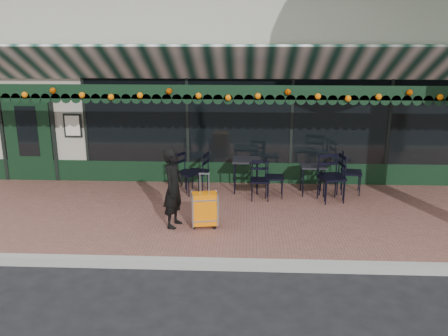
{
  "coord_description": "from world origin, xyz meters",
  "views": [
    {
      "loc": [
        0.35,
        -6.81,
        3.54
      ],
      "look_at": [
        -0.04,
        1.6,
        1.17
      ],
      "focal_mm": 38.0,
      "sensor_mm": 36.0,
      "label": 1
    }
  ],
  "objects_px": {
    "cafe_table_a": "(313,168)",
    "chair_b_left": "(197,172)",
    "cafe_table_b": "(246,162)",
    "chair_a_front": "(332,178)",
    "woman": "(174,188)",
    "chair_a_left": "(332,177)",
    "chair_a_right": "(351,173)",
    "chair_b_right": "(274,178)",
    "chair_b_front": "(260,181)",
    "suitcase": "(205,209)",
    "chair_solo": "(187,173)"
  },
  "relations": [
    {
      "from": "woman",
      "to": "chair_b_right",
      "type": "xyz_separation_m",
      "value": [
        1.91,
        1.75,
        -0.3
      ]
    },
    {
      "from": "chair_a_left",
      "to": "chair_a_right",
      "type": "height_order",
      "value": "chair_a_left"
    },
    {
      "from": "cafe_table_b",
      "to": "chair_b_left",
      "type": "bearing_deg",
      "value": -173.08
    },
    {
      "from": "chair_a_left",
      "to": "chair_b_right",
      "type": "xyz_separation_m",
      "value": [
        -1.22,
        0.07,
        -0.06
      ]
    },
    {
      "from": "cafe_table_a",
      "to": "cafe_table_b",
      "type": "height_order",
      "value": "cafe_table_b"
    },
    {
      "from": "chair_b_left",
      "to": "chair_a_front",
      "type": "bearing_deg",
      "value": 93.91
    },
    {
      "from": "chair_a_front",
      "to": "chair_a_right",
      "type": "bearing_deg",
      "value": 31.05
    },
    {
      "from": "chair_a_left",
      "to": "chair_solo",
      "type": "height_order",
      "value": "chair_a_left"
    },
    {
      "from": "chair_a_left",
      "to": "chair_a_front",
      "type": "xyz_separation_m",
      "value": [
        -0.04,
        -0.18,
        0.01
      ]
    },
    {
      "from": "chair_a_left",
      "to": "chair_a_front",
      "type": "height_order",
      "value": "chair_a_front"
    },
    {
      "from": "woman",
      "to": "suitcase",
      "type": "bearing_deg",
      "value": -78.87
    },
    {
      "from": "chair_a_front",
      "to": "chair_b_front",
      "type": "relative_size",
      "value": 1.21
    },
    {
      "from": "suitcase",
      "to": "chair_b_front",
      "type": "height_order",
      "value": "suitcase"
    },
    {
      "from": "chair_a_left",
      "to": "chair_b_left",
      "type": "distance_m",
      "value": 2.93
    },
    {
      "from": "woman",
      "to": "chair_b_left",
      "type": "distance_m",
      "value": 2.02
    },
    {
      "from": "chair_solo",
      "to": "cafe_table_a",
      "type": "bearing_deg",
      "value": -58.29
    },
    {
      "from": "cafe_table_b",
      "to": "chair_a_right",
      "type": "distance_m",
      "value": 2.33
    },
    {
      "from": "woman",
      "to": "chair_b_front",
      "type": "relative_size",
      "value": 1.77
    },
    {
      "from": "cafe_table_b",
      "to": "chair_a_front",
      "type": "distance_m",
      "value": 1.9
    },
    {
      "from": "cafe_table_a",
      "to": "chair_b_left",
      "type": "relative_size",
      "value": 0.73
    },
    {
      "from": "chair_solo",
      "to": "chair_b_front",
      "type": "bearing_deg",
      "value": -71.87
    },
    {
      "from": "chair_b_left",
      "to": "chair_solo",
      "type": "relative_size",
      "value": 1.0
    },
    {
      "from": "woman",
      "to": "cafe_table_b",
      "type": "xyz_separation_m",
      "value": [
        1.3,
        2.12,
        -0.07
      ]
    },
    {
      "from": "woman",
      "to": "chair_a_left",
      "type": "bearing_deg",
      "value": -47.09
    },
    {
      "from": "suitcase",
      "to": "chair_a_left",
      "type": "relative_size",
      "value": 1.05
    },
    {
      "from": "cafe_table_a",
      "to": "chair_a_right",
      "type": "distance_m",
      "value": 0.87
    },
    {
      "from": "chair_a_front",
      "to": "chair_b_front",
      "type": "distance_m",
      "value": 1.49
    },
    {
      "from": "chair_a_front",
      "to": "chair_solo",
      "type": "relative_size",
      "value": 1.1
    },
    {
      "from": "suitcase",
      "to": "chair_b_left",
      "type": "bearing_deg",
      "value": 89.56
    },
    {
      "from": "cafe_table_b",
      "to": "woman",
      "type": "bearing_deg",
      "value": -121.65
    },
    {
      "from": "woman",
      "to": "cafe_table_b",
      "type": "distance_m",
      "value": 2.49
    },
    {
      "from": "woman",
      "to": "chair_a_left",
      "type": "relative_size",
      "value": 1.5
    },
    {
      "from": "chair_b_front",
      "to": "chair_solo",
      "type": "relative_size",
      "value": 0.91
    },
    {
      "from": "chair_a_right",
      "to": "chair_b_front",
      "type": "bearing_deg",
      "value": 113.52
    },
    {
      "from": "cafe_table_a",
      "to": "chair_a_front",
      "type": "distance_m",
      "value": 0.58
    },
    {
      "from": "chair_a_left",
      "to": "chair_b_front",
      "type": "relative_size",
      "value": 1.18
    },
    {
      "from": "chair_b_left",
      "to": "chair_b_front",
      "type": "distance_m",
      "value": 1.45
    },
    {
      "from": "chair_a_front",
      "to": "chair_b_right",
      "type": "distance_m",
      "value": 1.21
    },
    {
      "from": "chair_b_left",
      "to": "chair_b_front",
      "type": "relative_size",
      "value": 1.1
    },
    {
      "from": "chair_b_left",
      "to": "cafe_table_b",
      "type": "bearing_deg",
      "value": 110.41
    },
    {
      "from": "chair_b_left",
      "to": "chair_b_right",
      "type": "xyz_separation_m",
      "value": [
        1.69,
        -0.24,
        -0.03
      ]
    },
    {
      "from": "cafe_table_a",
      "to": "suitcase",
      "type": "bearing_deg",
      "value": -137.72
    },
    {
      "from": "cafe_table_b",
      "to": "chair_solo",
      "type": "relative_size",
      "value": 0.81
    },
    {
      "from": "woman",
      "to": "chair_solo",
      "type": "distance_m",
      "value": 1.9
    },
    {
      "from": "chair_b_left",
      "to": "chair_a_right",
      "type": "bearing_deg",
      "value": 104.76
    },
    {
      "from": "chair_a_right",
      "to": "chair_b_right",
      "type": "distance_m",
      "value": 1.74
    },
    {
      "from": "woman",
      "to": "chair_a_left",
      "type": "xyz_separation_m",
      "value": [
        3.14,
        1.68,
        -0.24
      ]
    },
    {
      "from": "woman",
      "to": "cafe_table_a",
      "type": "bearing_deg",
      "value": -39.84
    },
    {
      "from": "cafe_table_b",
      "to": "chair_b_right",
      "type": "distance_m",
      "value": 0.75
    },
    {
      "from": "chair_b_front",
      "to": "chair_b_right",
      "type": "bearing_deg",
      "value": 33.19
    }
  ]
}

